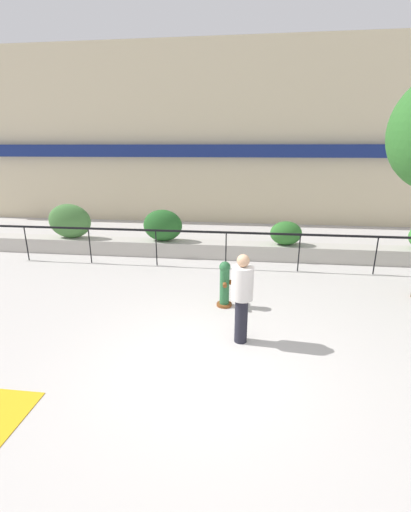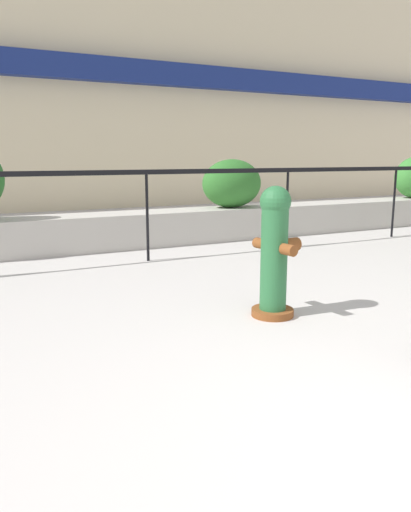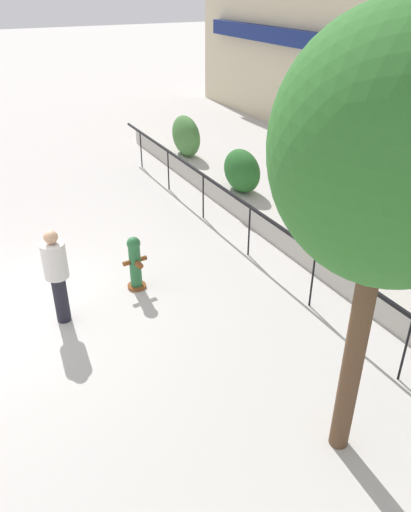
# 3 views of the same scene
# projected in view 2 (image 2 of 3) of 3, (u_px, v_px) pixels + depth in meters

# --- Properties ---
(building_facade) EXTENTS (30.00, 1.36, 8.00)m
(building_facade) POSITION_uv_depth(u_px,v_px,m) (39.00, 41.00, 11.79)
(building_facade) COLOR beige
(building_facade) RESTS_ON ground
(planter_wall_low) EXTENTS (18.00, 0.70, 0.50)m
(planter_wall_low) POSITION_uv_depth(u_px,v_px,m) (121.00, 230.00, 7.28)
(planter_wall_low) COLOR #B7B2A8
(planter_wall_low) RESTS_ON ground
(fence_railing_segment) EXTENTS (15.00, 0.05, 1.15)m
(fence_railing_segment) POSITION_uv_depth(u_px,v_px,m) (146.00, 180.00, 6.17)
(fence_railing_segment) COLOR black
(fence_railing_segment) RESTS_ON ground
(hedge_bush_2) EXTENTS (1.01, 0.70, 0.77)m
(hedge_bush_2) POSITION_uv_depth(u_px,v_px,m) (232.00, 183.00, 7.98)
(hedge_bush_2) COLOR #2D6B28
(hedge_bush_2) RESTS_ON planter_wall_low
(fire_hydrant) EXTENTS (0.45, 0.48, 1.08)m
(fire_hydrant) POSITION_uv_depth(u_px,v_px,m) (275.00, 251.00, 4.07)
(fire_hydrant) COLOR brown
(fire_hydrant) RESTS_ON ground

